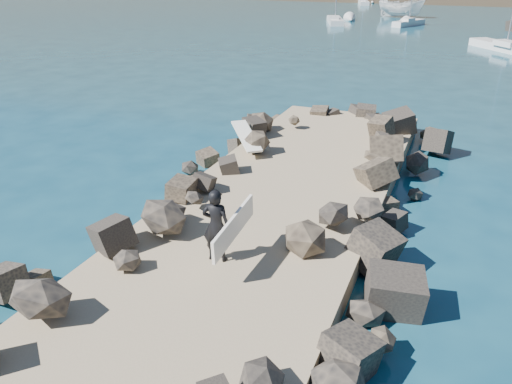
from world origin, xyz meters
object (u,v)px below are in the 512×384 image
surfer_with_board (219,226)px  sailboat_b (409,23)px  surfboard_resting (246,139)px  boat_imported (401,8)px

surfer_with_board → sailboat_b: bearing=92.6°
surfer_with_board → sailboat_b: (-2.56, 57.40, -1.17)m
surfboard_resting → sailboat_b: size_ratio=0.33×
surfer_with_board → boat_imported: bearing=94.2°
boat_imported → surfer_with_board: boat_imported is taller
boat_imported → surfer_with_board: 68.06m
surfer_with_board → surfboard_resting: bearing=108.7°
sailboat_b → surfboard_resting: bearing=-89.9°
surfboard_resting → boat_imported: boat_imported is taller
surfer_with_board → sailboat_b: sailboat_b is taller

